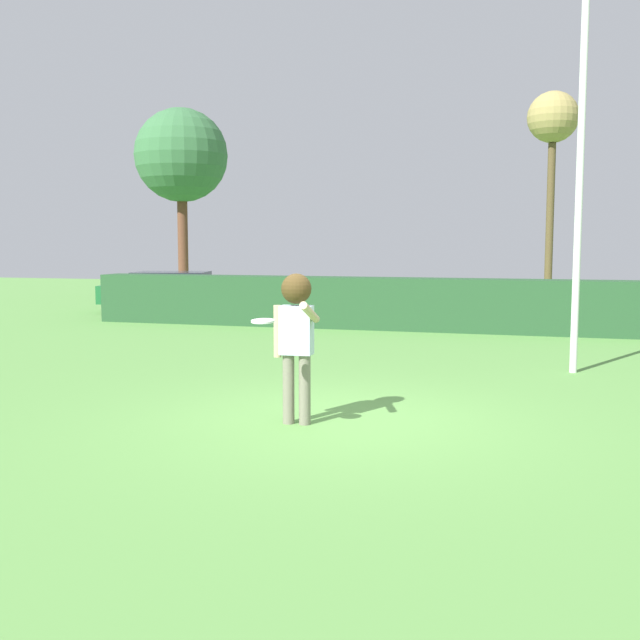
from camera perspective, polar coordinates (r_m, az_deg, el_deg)
name	(u,v)px	position (r m, az deg, el deg)	size (l,w,h in m)	color
ground_plane	(335,420)	(9.27, 1.15, -7.60)	(60.00, 60.00, 0.00)	#5E9747
person	(296,327)	(8.89, -1.81, -0.55)	(0.59, 0.76, 1.80)	gray
frisbee	(263,321)	(8.18, -4.34, -0.08)	(0.26, 0.26, 0.04)	white
lamppost	(581,147)	(13.18, 19.12, 12.26)	(0.24, 0.24, 6.75)	silver
hedge_row	(438,305)	(18.61, 8.92, 1.16)	(18.16, 0.90, 1.28)	#264E2B
parked_car_green	(172,290)	(23.68, -11.15, 2.24)	(4.48, 2.62, 1.25)	#1E6633
maple_tree	(181,156)	(29.33, -10.44, 12.07)	(3.48, 3.48, 7.14)	brown
birch_tree	(553,125)	(26.69, 17.20, 13.94)	(1.67, 1.67, 7.08)	brown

